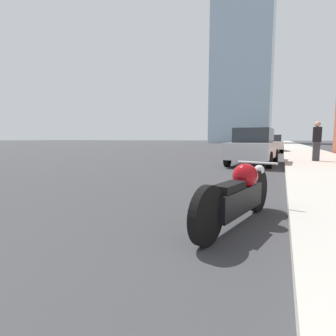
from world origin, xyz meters
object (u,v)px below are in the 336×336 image
at_px(parked_car_silver, 254,146).
at_px(pedestrian, 317,140).
at_px(motorcycle, 239,194).
at_px(parked_car_white, 271,143).

height_order(parked_car_silver, pedestrian, pedestrian).
xyz_separation_m(motorcycle, parked_car_silver, (-0.69, 8.96, 0.42)).
height_order(parked_car_white, pedestrian, pedestrian).
height_order(motorcycle, parked_car_silver, parked_car_silver).
bearing_deg(parked_car_silver, motorcycle, -82.27).
distance_m(motorcycle, parked_car_silver, 9.00).
distance_m(parked_car_white, pedestrian, 11.50).
bearing_deg(motorcycle, pedestrian, 92.38).
bearing_deg(parked_car_white, pedestrian, -80.89).
relative_size(motorcycle, pedestrian, 1.28).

